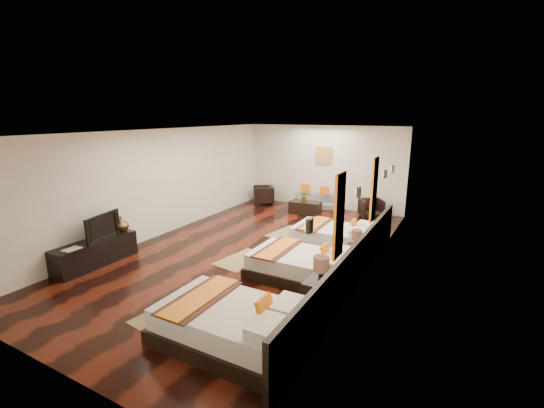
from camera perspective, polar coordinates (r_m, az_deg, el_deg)
The scene contains 30 objects.
floor at distance 8.75m, azimuth -3.28°, elevation -7.26°, with size 5.50×9.50×0.01m, color black.
ceiling at distance 8.16m, azimuth -3.56°, elevation 11.38°, with size 5.50×9.50×0.01m, color white.
back_wall at distance 12.56m, azimuth 8.13°, elevation 5.78°, with size 5.50×0.01×2.80m, color silver.
left_wall at distance 10.04m, azimuth -16.90°, elevation 3.25°, with size 0.01×9.50×2.80m, color silver.
right_wall at distance 7.31m, azimuth 15.24°, elevation -0.52°, with size 0.01×9.50×2.80m, color silver.
headboard_panel at distance 6.89m, azimuth 12.80°, elevation -9.65°, with size 0.08×6.60×0.90m, color black.
bed_near at distance 5.40m, azimuth -5.83°, elevation -18.38°, with size 2.20×1.38×0.84m.
bed_mid at distance 7.26m, azimuth 4.92°, elevation -9.61°, with size 2.06×1.29×0.79m.
bed_far at distance 8.99m, azimuth 9.99°, elevation -5.09°, with size 2.01×1.26×0.77m.
nightstand_a at distance 6.13m, azimuth 7.61°, elevation -13.65°, with size 0.49×0.49×0.96m.
nightstand_b at distance 7.96m, azimuth 13.02°, elevation -7.63°, with size 0.41×0.41×0.81m.
jute_mat_near at distance 6.39m, azimuth -15.47°, elevation -16.27°, with size 0.75×1.20×0.01m, color olive.
jute_mat_mid at distance 8.21m, azimuth -4.70°, elevation -8.72°, with size 0.75×1.20×0.01m, color olive.
jute_mat_far at distance 9.93m, azimuth 2.62°, elevation -4.58°, with size 0.75×1.20×0.01m, color olive.
tv_console at distance 8.72m, azimuth -26.02°, elevation -6.87°, with size 0.50×1.80×0.55m, color black.
tv at distance 8.58m, azimuth -25.54°, elevation -3.21°, with size 0.98×0.13×0.57m, color black.
book at distance 8.33m, azimuth -29.45°, elevation -6.10°, with size 0.24×0.32×0.03m, color black.
figurine at distance 8.99m, azimuth -22.62°, elevation -2.91°, with size 0.33×0.33×0.34m, color brown.
sofa at distance 12.57m, azimuth 6.70°, elevation 0.50°, with size 1.73×0.68×0.51m, color slate.
armchair_left at distance 13.08m, azimuth -1.35°, elevation 1.45°, with size 0.70×0.72×0.65m, color black.
armchair_right at distance 11.66m, azimuth 15.35°, elevation -0.71°, with size 0.66×0.68×0.61m, color black.
coffee_table at distance 11.86m, azimuth 5.24°, elevation -0.54°, with size 1.00×0.50×0.40m, color black.
table_plant at distance 11.82m, azimuth 5.07°, elevation 1.10°, with size 0.25×0.21×0.27m, color #25541C.
orange_panel_a at distance 5.46m, azimuth 10.53°, elevation -1.87°, with size 0.04×0.40×1.30m, color #D86014.
orange_panel_b at distance 7.53m, azimuth 15.77°, elevation 2.22°, with size 0.04×0.40×1.30m, color #D86014.
sconce_near at distance 4.44m, azimuth 5.85°, elevation -3.42°, with size 0.07×0.12×0.18m.
sconce_mid at distance 6.46m, azimuth 13.43°, elevation 1.82°, with size 0.07×0.12×0.18m.
sconce_far at distance 8.57m, azimuth 17.35°, elevation 4.51°, with size 0.07×0.12×0.18m.
sconce_lounge at distance 9.45m, azimuth 18.45°, elevation 5.26°, with size 0.07×0.12×0.18m.
gold_artwork at distance 12.50m, azimuth 8.16°, elevation 7.58°, with size 0.60×0.04×0.60m, color #AD873F.
Camera 1 is at (4.31, -6.92, 3.18)m, focal length 23.92 mm.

